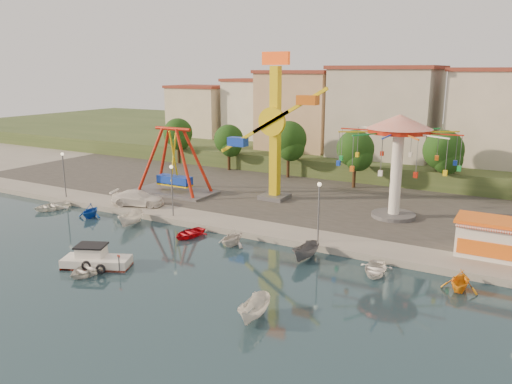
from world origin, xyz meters
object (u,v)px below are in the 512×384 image
Objects in this scene: kamikaze_tower at (278,133)px; wave_swinger at (398,143)px; skiff at (255,310)px; pirate_ship_ride at (174,162)px; rowboat_a at (88,269)px; van at (138,198)px; cabin_motorboat at (96,261)px.

kamikaze_tower is 1.42× the size of wave_swinger.
kamikaze_tower is 28.53m from skiff.
rowboat_a is (8.97, -21.83, -4.01)m from pirate_ship_ride.
pirate_ship_ride is at bearing -18.37° from van.
van is (-25.74, -9.34, -6.77)m from wave_swinger.
pirate_ship_ride is at bearing 87.94° from cabin_motorboat.
cabin_motorboat is at bearing -126.89° from wave_swinger.
skiff is at bearing -29.38° from cabin_motorboat.
van is (-8.84, 15.20, 1.05)m from rowboat_a.
pirate_ship_ride reaches higher than skiff.
kamikaze_tower reaches higher than skiff.
van is at bearing 96.41° from cabin_motorboat.
rowboat_a is 17.62m from van.
skiff is 28.09m from van.
pirate_ship_ride is 2.79× the size of skiff.
cabin_motorboat is (-3.98, -23.69, -7.85)m from kamikaze_tower.
rowboat_a is at bearing -124.54° from wave_swinger.
rowboat_a is 14.70m from skiff.
pirate_ship_ride reaches higher than cabin_motorboat.
skiff is (23.66, -21.94, -3.70)m from pirate_ship_ride.
rowboat_a is 0.65× the size of van.
wave_swinger is at bearing -89.50° from van.
pirate_ship_ride is at bearing -174.01° from wave_swinger.
pirate_ship_ride is 0.86× the size of wave_swinger.
wave_swinger is at bearing 79.36° from skiff.
wave_swinger is at bearing 5.99° from pirate_ship_ride.
cabin_motorboat is 15.34m from skiff.
kamikaze_tower is 13.50m from wave_swinger.
rowboat_a is at bearing 174.03° from skiff.
skiff is at bearing -95.10° from wave_swinger.
skiff is at bearing -42.84° from pirate_ship_ride.
pirate_ship_ride is at bearing 110.39° from rowboat_a.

